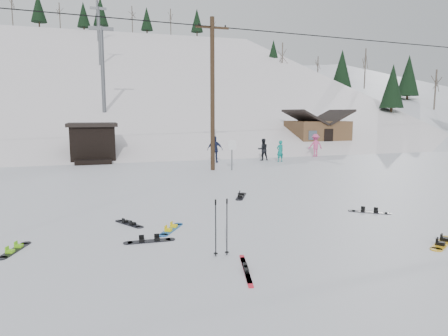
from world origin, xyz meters
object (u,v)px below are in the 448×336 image
object	(u,v)px
utility_pole	(212,92)
hero_snowboard	(171,229)
cabin	(317,134)
hero_skis	(246,269)

from	to	relation	value
utility_pole	hero_snowboard	bearing A→B (deg)	-111.40
hero_snowboard	cabin	bearing A→B (deg)	-6.51
utility_pole	hero_skis	world-z (taller)	utility_pole
hero_snowboard	hero_skis	bearing A→B (deg)	-131.06
hero_snowboard	hero_skis	world-z (taller)	hero_snowboard
cabin	hero_skis	size ratio (longest dim) A/B	3.00
hero_skis	utility_pole	bearing A→B (deg)	90.70
utility_pole	cabin	world-z (taller)	utility_pole
utility_pole	cabin	size ratio (longest dim) A/B	1.67
cabin	utility_pole	bearing A→B (deg)	-142.44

